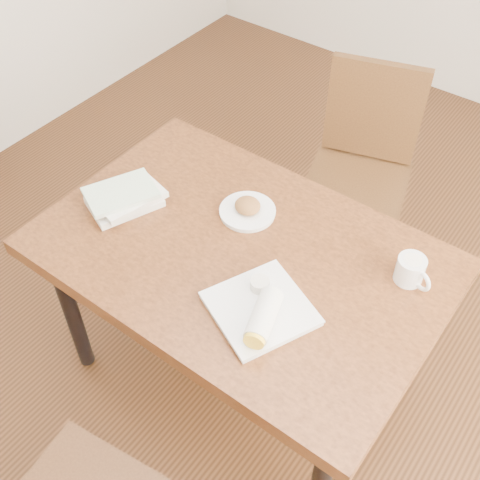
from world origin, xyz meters
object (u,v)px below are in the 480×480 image
Objects in this scene: chair_far at (362,160)px; plate_burrito at (261,311)px; table at (240,266)px; coffee_mug at (411,270)px; plate_scone at (248,209)px; book_stack at (125,198)px.

plate_burrito is at bearing -78.70° from chair_far.
coffee_mug is at bearing 23.48° from table.
plate_scone is at bearing -95.98° from chair_far.
coffee_mug is at bearing 53.66° from plate_burrito.
coffee_mug is at bearing 16.35° from book_stack.
chair_far is 4.91× the size of plate_scone.
table is 10.27× the size of coffee_mug.
chair_far reaches higher than plate_burrito.
chair_far reaches higher than plate_scone.
chair_far is at bearing 84.02° from plate_scone.
chair_far is 1.11m from plate_burrito.
coffee_mug reaches higher than table.
book_stack is (-0.66, 0.11, 0.00)m from plate_burrito.
plate_scone reaches higher than table.
plate_scone is 1.53× the size of coffee_mug.
chair_far is 7.50× the size of coffee_mug.
plate_scone is at bearing 131.45° from plate_burrito.
coffee_mug reaches higher than plate_scone.
plate_scone is 0.68× the size of book_stack.
plate_burrito is 0.67m from book_stack.
table is at bearing -61.70° from plate_scone.
chair_far reaches higher than table.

